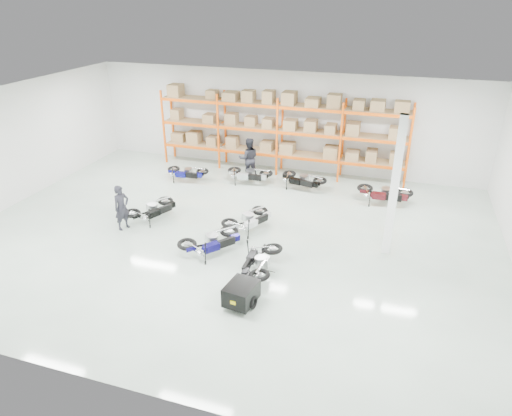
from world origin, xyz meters
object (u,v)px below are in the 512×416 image
(moto_back_d, at_px, (385,190))
(trailer, at_px, (241,293))
(moto_touring_right, at_px, (259,258))
(moto_back_c, at_px, (302,177))
(moto_back_a, at_px, (186,170))
(moto_back_b, at_px, (249,172))
(moto_blue_centre, at_px, (212,238))
(person_left, at_px, (122,208))
(person_back, at_px, (249,158))
(moto_silver_left, at_px, (249,216))
(moto_black_far_left, at_px, (153,206))

(moto_back_d, bearing_deg, trailer, 157.23)
(moto_touring_right, height_order, moto_back_c, moto_touring_right)
(moto_touring_right, relative_size, moto_back_a, 1.10)
(moto_back_b, xyz_separation_m, moto_back_d, (5.77, -0.38, 0.03))
(moto_blue_centre, distance_m, moto_touring_right, 1.89)
(person_left, bearing_deg, moto_back_c, -20.89)
(moto_blue_centre, height_order, moto_back_a, moto_blue_centre)
(moto_back_c, relative_size, person_back, 0.94)
(trailer, relative_size, moto_back_a, 0.96)
(moto_touring_right, height_order, moto_back_d, moto_back_d)
(moto_silver_left, relative_size, person_left, 1.06)
(moto_back_c, bearing_deg, person_left, 150.39)
(moto_touring_right, relative_size, person_left, 1.10)
(moto_blue_centre, relative_size, moto_back_d, 0.99)
(person_back, bearing_deg, moto_back_c, 146.70)
(moto_back_b, xyz_separation_m, person_back, (-0.19, 0.56, 0.39))
(moto_back_c, xyz_separation_m, moto_back_d, (3.42, -0.48, 0.03))
(moto_back_b, distance_m, moto_back_c, 2.35)
(trailer, distance_m, moto_back_d, 8.48)
(moto_silver_left, bearing_deg, moto_black_far_left, 33.12)
(moto_silver_left, bearing_deg, trailer, 133.99)
(moto_blue_centre, bearing_deg, person_back, -43.01)
(moto_black_far_left, xyz_separation_m, person_back, (2.02, 4.99, 0.39))
(moto_black_far_left, distance_m, moto_back_b, 4.95)
(moto_back_a, bearing_deg, person_left, 173.20)
(trailer, relative_size, moto_back_d, 0.84)
(moto_blue_centre, xyz_separation_m, moto_back_b, (-0.78, 5.98, -0.03))
(moto_back_a, bearing_deg, moto_blue_centre, -152.14)
(moto_back_a, height_order, person_left, person_left)
(moto_black_far_left, bearing_deg, moto_back_b, -91.29)
(moto_back_b, height_order, moto_back_c, same)
(moto_black_far_left, height_order, moto_touring_right, moto_touring_right)
(moto_silver_left, xyz_separation_m, moto_back_d, (4.36, 3.73, 0.04))
(moto_blue_centre, bearing_deg, trailer, 166.96)
(moto_black_far_left, bearing_deg, moto_back_d, -127.85)
(moto_blue_centre, height_order, moto_silver_left, moto_blue_centre)
(trailer, bearing_deg, moto_back_d, 75.77)
(moto_black_far_left, distance_m, trailer, 6.11)
(trailer, xyz_separation_m, moto_back_d, (3.20, 7.84, 0.19))
(moto_black_far_left, xyz_separation_m, moto_touring_right, (4.78, -2.20, 0.02))
(moto_black_far_left, relative_size, moto_back_b, 1.00)
(moto_back_a, bearing_deg, trailer, -150.44)
(trailer, distance_m, moto_back_a, 9.30)
(moto_silver_left, relative_size, moto_back_c, 0.99)
(moto_touring_right, xyz_separation_m, moto_back_a, (-5.28, 6.06, -0.05))
(moto_black_far_left, height_order, moto_back_c, same)
(moto_silver_left, xyz_separation_m, person_back, (-1.59, 4.68, 0.40))
(moto_touring_right, bearing_deg, moto_silver_left, 113.56)
(moto_back_c, bearing_deg, trailer, -164.47)
(moto_touring_right, bearing_deg, moto_back_c, 90.63)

